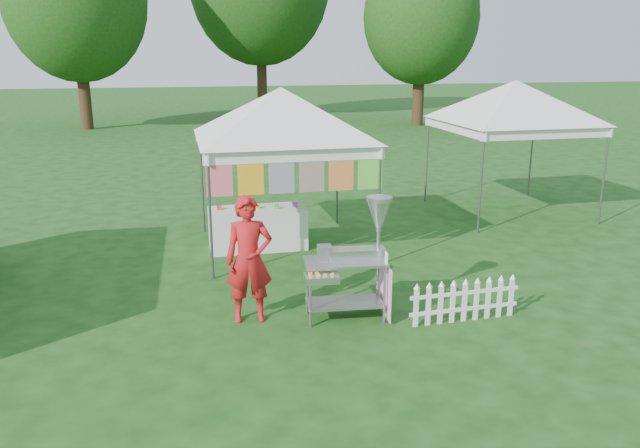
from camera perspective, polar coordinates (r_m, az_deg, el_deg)
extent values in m
plane|color=#153F12|center=(8.75, 0.57, -8.93)|extent=(120.00, 120.00, 0.00)
cylinder|color=#59595E|center=(10.16, -10.00, 0.63)|extent=(0.04, 0.04, 2.10)
cylinder|color=#59595E|center=(10.67, 5.40, 1.52)|extent=(0.04, 0.04, 2.10)
cylinder|color=#59595E|center=(12.92, -10.73, 3.79)|extent=(0.04, 0.04, 2.10)
cylinder|color=#59595E|center=(13.33, 1.58, 4.41)|extent=(0.04, 0.04, 2.10)
cube|color=white|center=(10.12, -2.16, 6.31)|extent=(3.00, 0.03, 0.22)
cube|color=white|center=(12.90, -4.57, 8.27)|extent=(3.00, 0.03, 0.22)
pyramid|color=white|center=(11.41, -3.59, 12.39)|extent=(4.24, 4.24, 0.90)
cylinder|color=#59595E|center=(10.11, -2.17, 6.76)|extent=(3.00, 0.03, 0.03)
cube|color=#D21AA9|center=(10.02, -9.21, 4.45)|extent=(0.42, 0.01, 0.70)
cube|color=#D35317|center=(10.06, -6.36, 4.60)|extent=(0.42, 0.01, 0.70)
cube|color=#30B78C|center=(10.13, -3.54, 4.74)|extent=(0.42, 0.01, 0.70)
cube|color=#FFAA0D|center=(10.22, -0.77, 4.87)|extent=(0.42, 0.01, 0.70)
cube|color=#D31741|center=(10.33, 1.95, 4.98)|extent=(0.42, 0.01, 0.70)
cube|color=green|center=(10.47, 4.61, 5.08)|extent=(0.42, 0.01, 0.70)
cylinder|color=#59595E|center=(13.04, 14.51, 3.67)|extent=(0.04, 0.04, 2.10)
cylinder|color=#59595E|center=(14.56, 24.52, 3.96)|extent=(0.04, 0.04, 2.10)
cylinder|color=#59595E|center=(15.57, 9.75, 5.82)|extent=(0.04, 0.04, 2.10)
cylinder|color=#59595E|center=(16.86, 18.75, 5.95)|extent=(0.04, 0.04, 2.10)
cube|color=white|center=(13.60, 20.16, 7.76)|extent=(3.00, 0.03, 0.22)
cube|color=white|center=(16.04, 14.66, 9.25)|extent=(3.00, 0.03, 0.22)
pyramid|color=white|center=(14.73, 17.50, 12.43)|extent=(4.24, 4.24, 0.90)
cylinder|color=#59595E|center=(13.59, 20.19, 8.09)|extent=(3.00, 0.03, 0.03)
cylinder|color=#332112|center=(32.05, -20.79, 11.64)|extent=(0.56, 0.56, 3.96)
ellipsoid|color=#275D19|center=(32.08, -21.49, 18.52)|extent=(6.40, 6.40, 7.36)
cylinder|color=#332112|center=(36.09, -5.34, 13.58)|extent=(0.56, 0.56, 4.84)
cylinder|color=#332112|center=(32.07, 8.99, 12.04)|extent=(0.56, 0.56, 3.52)
ellipsoid|color=#275D19|center=(32.06, 9.26, 18.19)|extent=(5.60, 5.60, 6.44)
cylinder|color=gray|center=(8.43, -0.89, -6.80)|extent=(0.04, 0.04, 0.84)
cylinder|color=gray|center=(8.59, 5.92, -6.44)|extent=(0.04, 0.04, 0.84)
cylinder|color=gray|center=(8.85, -1.22, -5.67)|extent=(0.04, 0.04, 0.84)
cylinder|color=gray|center=(9.01, 5.26, -5.35)|extent=(0.04, 0.04, 0.84)
cube|color=gray|center=(8.78, 2.28, -7.19)|extent=(1.11, 0.63, 0.01)
cube|color=#B7B7BC|center=(8.56, 2.32, -3.45)|extent=(1.17, 0.67, 0.04)
cube|color=#B7B7BC|center=(8.60, 3.38, -2.74)|extent=(0.81, 0.31, 0.14)
cube|color=gray|center=(8.53, 0.42, -2.66)|extent=(0.21, 0.22, 0.21)
cylinder|color=gray|center=(8.56, 5.38, -0.55)|extent=(0.05, 0.05, 0.84)
cone|color=#B7B7BC|center=(8.50, 5.42, 0.96)|extent=(0.37, 0.37, 0.37)
cylinder|color=#B7B7BC|center=(8.45, 5.45, 2.30)|extent=(0.39, 0.39, 0.06)
cube|color=#B7B7BC|center=(8.21, 0.15, -4.97)|extent=(0.47, 0.32, 0.09)
cube|color=#F7A6CE|center=(8.81, 5.96, -5.86)|extent=(0.09, 0.70, 0.76)
cube|color=white|center=(8.38, 6.09, -3.14)|extent=(0.03, 0.13, 0.17)
imported|color=red|center=(8.54, -6.51, -3.26)|extent=(0.67, 0.46, 1.77)
cube|color=white|center=(8.59, 8.77, -7.56)|extent=(0.07, 0.02, 0.56)
cube|color=white|center=(8.66, 9.88, -7.42)|extent=(0.07, 0.02, 0.56)
cube|color=white|center=(8.73, 10.96, -7.28)|extent=(0.07, 0.02, 0.56)
cube|color=white|center=(8.81, 12.03, -7.13)|extent=(0.07, 0.02, 0.56)
cube|color=white|center=(8.88, 13.07, -6.99)|extent=(0.07, 0.02, 0.56)
cube|color=white|center=(8.97, 14.10, -6.85)|extent=(0.07, 0.02, 0.56)
cube|color=white|center=(9.05, 15.11, -6.70)|extent=(0.07, 0.02, 0.56)
cube|color=white|center=(9.14, 16.10, -6.56)|extent=(0.07, 0.02, 0.56)
cube|color=white|center=(9.23, 17.07, -6.42)|extent=(0.07, 0.02, 0.56)
cube|color=white|center=(8.92, 13.04, -7.58)|extent=(1.62, 0.08, 0.05)
cube|color=white|center=(8.83, 13.13, -6.15)|extent=(1.62, 0.08, 0.05)
cube|color=white|center=(11.80, -5.71, -0.39)|extent=(1.80, 0.70, 0.79)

